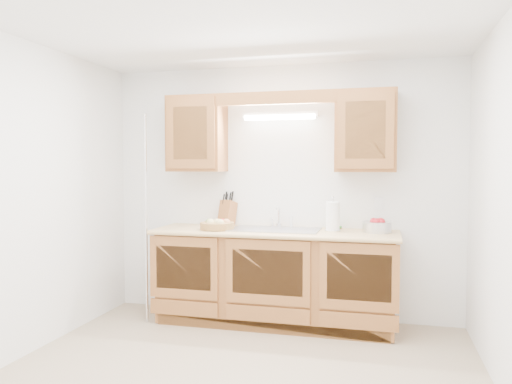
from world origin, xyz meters
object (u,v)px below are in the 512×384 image
(fruit_basket, at_px, (217,225))
(paper_towel, at_px, (333,217))
(apple_bowl, at_px, (377,226))
(knife_block, at_px, (228,213))

(fruit_basket, height_order, paper_towel, paper_towel)
(apple_bowl, bearing_deg, paper_towel, -179.72)
(paper_towel, bearing_deg, knife_block, 170.98)
(fruit_basket, height_order, apple_bowl, apple_bowl)
(knife_block, height_order, paper_towel, knife_block)
(fruit_basket, relative_size, paper_towel, 1.24)
(fruit_basket, relative_size, apple_bowl, 1.52)
(apple_bowl, bearing_deg, fruit_basket, -173.98)
(fruit_basket, height_order, knife_block, knife_block)
(knife_block, bearing_deg, paper_towel, 7.33)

